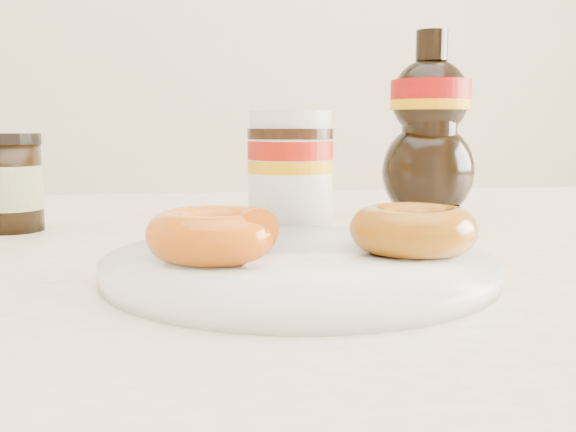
{
  "coord_description": "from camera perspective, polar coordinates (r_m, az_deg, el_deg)",
  "views": [
    {
      "loc": [
        -0.11,
        -0.48,
        0.85
      ],
      "look_at": [
        -0.03,
        0.01,
        0.79
      ],
      "focal_mm": 40.0,
      "sensor_mm": 36.0,
      "label": 1
    }
  ],
  "objects": [
    {
      "name": "dark_jar",
      "position": [
        0.7,
        -23.39,
        2.66
      ],
      "size": [
        0.06,
        0.06,
        0.1
      ],
      "rotation": [
        0.0,
        0.0,
        -0.29
      ],
      "color": "black",
      "rests_on": "dining_table"
    },
    {
      "name": "donut_whole",
      "position": [
        0.48,
        11.02,
        -1.13
      ],
      "size": [
        0.1,
        0.1,
        0.03
      ],
      "primitive_type": "torus",
      "rotation": [
        0.0,
        0.0,
        -0.08
      ],
      "color": "#8F4709",
      "rests_on": "plate"
    },
    {
      "name": "nutella_jar",
      "position": [
        0.63,
        0.22,
        4.33
      ],
      "size": [
        0.08,
        0.08,
        0.12
      ],
      "rotation": [
        0.0,
        0.0,
        -0.4
      ],
      "color": "white",
      "rests_on": "dining_table"
    },
    {
      "name": "plate",
      "position": [
        0.46,
        0.97,
        -4.29
      ],
      "size": [
        0.28,
        0.28,
        0.01
      ],
      "color": "white",
      "rests_on": "dining_table"
    },
    {
      "name": "syrup_bottle",
      "position": [
        0.78,
        12.46,
        7.96
      ],
      "size": [
        0.11,
        0.09,
        0.21
      ],
      "primitive_type": null,
      "rotation": [
        0.0,
        0.0,
        0.01
      ],
      "color": "black",
      "rests_on": "dining_table"
    },
    {
      "name": "donut_bitten",
      "position": [
        0.45,
        -6.47,
        -1.6
      ],
      "size": [
        0.12,
        0.12,
        0.03
      ],
      "primitive_type": "torus",
      "rotation": [
        0.0,
        0.0,
        0.31
      ],
      "color": "#CC650B",
      "rests_on": "plate"
    },
    {
      "name": "dining_table",
      "position": [
        0.62,
        1.53,
        -9.74
      ],
      "size": [
        1.4,
        0.9,
        0.75
      ],
      "color": "#FDEDC0",
      "rests_on": "ground"
    }
  ]
}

